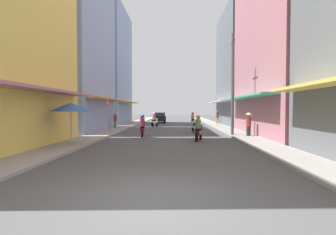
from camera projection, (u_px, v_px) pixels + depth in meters
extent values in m
plane|color=#4C4C4F|center=(172.00, 127.00, 28.15)|extent=(116.14, 116.14, 0.00)
cube|color=#9E9991|center=(124.00, 127.00, 28.32)|extent=(1.83, 60.79, 0.12)
cube|color=gray|center=(220.00, 127.00, 27.98)|extent=(1.83, 60.79, 0.12)
cube|color=#B7727F|center=(34.00, 89.00, 11.12)|extent=(1.10, 11.27, 0.12)
cube|color=#8CA5CC|center=(68.00, 44.00, 23.13)|extent=(6.00, 9.80, 15.19)
cube|color=#D88C4C|center=(108.00, 99.00, 23.17)|extent=(1.10, 8.82, 0.12)
cube|color=#8CA5CC|center=(102.00, 67.00, 33.80)|extent=(6.00, 9.59, 14.54)
cube|color=#EFD159|center=(130.00, 102.00, 33.83)|extent=(1.10, 8.63, 0.12)
cube|color=#EFD159|center=(329.00, 83.00, 8.73)|extent=(1.10, 7.60, 0.12)
cube|color=#B7727F|center=(295.00, 32.00, 19.12)|extent=(6.00, 11.97, 15.04)
cube|color=#4CB28C|center=(245.00, 97.00, 19.38)|extent=(1.10, 10.78, 0.12)
cube|color=slate|center=(248.00, 69.00, 31.43)|extent=(6.00, 11.07, 13.42)
cube|color=silver|center=(218.00, 102.00, 31.67)|extent=(1.10, 9.96, 0.12)
cylinder|color=black|center=(193.00, 129.00, 22.11)|extent=(0.17, 0.57, 0.56)
cylinder|color=black|center=(196.00, 130.00, 20.87)|extent=(0.17, 0.57, 0.56)
cube|color=#B2B2B7|center=(195.00, 127.00, 21.43)|extent=(0.43, 1.03, 0.24)
cube|color=black|center=(195.00, 124.00, 21.23)|extent=(0.36, 0.60, 0.14)
cylinder|color=#B2B2B7|center=(193.00, 124.00, 21.97)|extent=(0.28, 0.28, 0.45)
cylinder|color=black|center=(193.00, 121.00, 21.96)|extent=(0.55, 0.12, 0.03)
cylinder|color=black|center=(143.00, 132.00, 18.92)|extent=(0.13, 0.56, 0.56)
cylinder|color=black|center=(142.00, 134.00, 17.68)|extent=(0.13, 0.56, 0.56)
cube|color=red|center=(142.00, 130.00, 18.24)|extent=(0.37, 1.02, 0.24)
cube|color=black|center=(142.00, 127.00, 18.04)|extent=(0.33, 0.58, 0.14)
cylinder|color=red|center=(143.00, 126.00, 18.79)|extent=(0.28, 0.28, 0.45)
cylinder|color=black|center=(143.00, 123.00, 18.78)|extent=(0.55, 0.08, 0.03)
cylinder|color=#99333F|center=(142.00, 122.00, 18.08)|extent=(0.34, 0.34, 0.55)
sphere|color=#1E38B7|center=(142.00, 116.00, 18.06)|extent=(0.26, 0.26, 0.26)
cylinder|color=black|center=(192.00, 123.00, 32.22)|extent=(0.08, 0.56, 0.56)
cylinder|color=black|center=(193.00, 123.00, 30.98)|extent=(0.08, 0.56, 0.56)
cube|color=#197233|center=(193.00, 121.00, 31.54)|extent=(0.28, 1.00, 0.24)
cube|color=black|center=(193.00, 119.00, 31.34)|extent=(0.28, 0.56, 0.14)
cylinder|color=#197233|center=(192.00, 119.00, 32.09)|extent=(0.28, 0.28, 0.45)
cylinder|color=black|center=(192.00, 117.00, 32.08)|extent=(0.55, 0.03, 0.03)
cylinder|color=#BF8C3F|center=(193.00, 116.00, 31.38)|extent=(0.34, 0.34, 0.55)
sphere|color=maroon|center=(193.00, 113.00, 31.36)|extent=(0.26, 0.26, 0.26)
cylinder|color=black|center=(201.00, 135.00, 16.70)|extent=(0.23, 0.56, 0.56)
cylinder|color=black|center=(197.00, 137.00, 15.51)|extent=(0.23, 0.56, 0.56)
cube|color=maroon|center=(199.00, 133.00, 16.05)|extent=(0.54, 1.04, 0.24)
cube|color=black|center=(198.00, 130.00, 15.86)|extent=(0.42, 0.61, 0.14)
cylinder|color=maroon|center=(200.00, 129.00, 16.57)|extent=(0.28, 0.28, 0.45)
cylinder|color=black|center=(200.00, 125.00, 16.56)|extent=(0.54, 0.18, 0.03)
cylinder|color=#598C59|center=(198.00, 124.00, 15.89)|extent=(0.34, 0.34, 0.55)
sphere|color=orange|center=(198.00, 117.00, 15.88)|extent=(0.26, 0.26, 0.26)
cylinder|color=black|center=(157.00, 124.00, 29.75)|extent=(0.25, 0.56, 0.56)
cylinder|color=black|center=(152.00, 124.00, 28.58)|extent=(0.25, 0.56, 0.56)
cube|color=silver|center=(155.00, 122.00, 29.11)|extent=(0.58, 1.04, 0.24)
cube|color=black|center=(154.00, 120.00, 28.91)|extent=(0.44, 0.62, 0.14)
cylinder|color=silver|center=(156.00, 120.00, 29.62)|extent=(0.28, 0.28, 0.45)
cylinder|color=black|center=(156.00, 118.00, 29.61)|extent=(0.53, 0.20, 0.03)
cylinder|color=#BF8C3F|center=(154.00, 117.00, 28.95)|extent=(0.34, 0.34, 0.55)
sphere|color=silver|center=(154.00, 113.00, 28.94)|extent=(0.26, 0.26, 0.26)
cube|color=black|center=(159.00, 118.00, 37.39)|extent=(2.12, 4.24, 0.70)
cube|color=#333D47|center=(159.00, 115.00, 37.22)|extent=(1.78, 2.24, 0.60)
cylinder|color=black|center=(154.00, 120.00, 38.60)|extent=(0.24, 0.65, 0.64)
cylinder|color=black|center=(164.00, 120.00, 38.69)|extent=(0.24, 0.65, 0.64)
cylinder|color=black|center=(154.00, 121.00, 36.11)|extent=(0.24, 0.65, 0.64)
cylinder|color=black|center=(165.00, 121.00, 36.19)|extent=(0.24, 0.65, 0.64)
cylinder|color=#262628|center=(248.00, 132.00, 18.02)|extent=(0.28, 0.28, 0.76)
cylinder|color=#99333F|center=(249.00, 122.00, 18.00)|extent=(0.34, 0.34, 0.64)
sphere|color=tan|center=(249.00, 115.00, 17.98)|extent=(0.22, 0.22, 0.22)
cone|color=#D1B77A|center=(249.00, 113.00, 17.98)|extent=(0.44, 0.44, 0.16)
cylinder|color=#598C59|center=(115.00, 125.00, 26.14)|extent=(0.28, 0.28, 0.71)
cylinder|color=#99333F|center=(115.00, 118.00, 26.12)|extent=(0.34, 0.34, 0.60)
sphere|color=tan|center=(115.00, 114.00, 26.10)|extent=(0.22, 0.22, 0.22)
cone|color=#D1B77A|center=(115.00, 113.00, 26.10)|extent=(0.44, 0.44, 0.16)
cylinder|color=#BF8C3F|center=(217.00, 121.00, 33.54)|extent=(0.28, 0.28, 0.79)
cylinder|color=#99333F|center=(217.00, 115.00, 33.52)|extent=(0.34, 0.34, 0.66)
sphere|color=tan|center=(217.00, 112.00, 33.51)|extent=(0.22, 0.22, 0.22)
cylinder|color=#99999E|center=(71.00, 127.00, 13.54)|extent=(0.05, 0.05, 2.09)
cone|color=#335999|center=(71.00, 107.00, 13.51)|extent=(2.07, 2.07, 0.45)
cylinder|color=#4C4C4F|center=(233.00, 85.00, 18.56)|extent=(0.20, 0.20, 7.21)
cylinder|color=#3F382D|center=(233.00, 42.00, 18.46)|extent=(0.08, 1.20, 0.08)
cylinder|color=gray|center=(108.00, 118.00, 18.47)|extent=(0.07, 0.07, 2.60)
cylinder|color=red|center=(107.00, 103.00, 18.44)|extent=(0.02, 0.60, 0.60)
cube|color=white|center=(107.00, 103.00, 18.44)|extent=(0.03, 0.40, 0.10)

